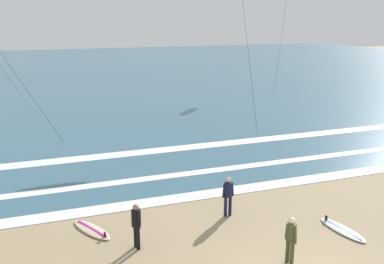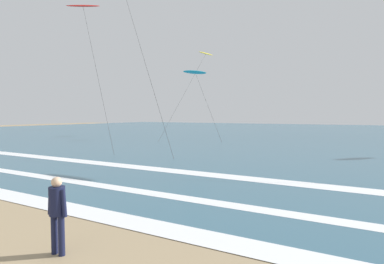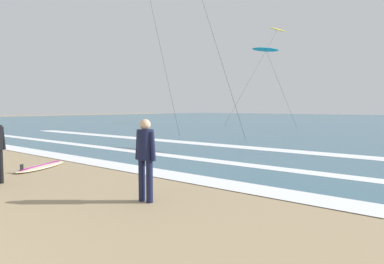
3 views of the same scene
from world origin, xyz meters
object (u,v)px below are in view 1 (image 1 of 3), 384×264
object	(u,v)px
surfer_left_far	(136,222)
surfer_foreground_main	(291,236)
surfboard_near_water	(342,230)
surfboard_right_spare	(92,230)
surfer_left_near	(228,193)

from	to	relation	value
surfer_left_far	surfer_foreground_main	bearing A→B (deg)	-30.62
surfer_left_far	surfboard_near_water	size ratio (longest dim) A/B	0.74
surfer_left_far	surfboard_right_spare	distance (m)	2.35
surfer_left_near	surfer_left_far	bearing A→B (deg)	-162.83
surfer_left_far	surfer_foreground_main	size ratio (longest dim) A/B	1.00
surfer_left_far	surfer_foreground_main	distance (m)	5.01
surfer_foreground_main	surfboard_near_water	size ratio (longest dim) A/B	0.74
surfer_foreground_main	surfboard_right_spare	distance (m)	7.11
surfboard_right_spare	surfer_left_near	bearing A→B (deg)	-5.92
surfer_left_near	surfboard_right_spare	xyz separation A→B (m)	(-5.17, 0.54, -0.91)
surfboard_near_water	surfboard_right_spare	xyz separation A→B (m)	(-8.60, 3.07, 0.00)
surfer_left_far	surfer_left_near	size ratio (longest dim) A/B	1.00
surfer_left_far	surfboard_near_water	distance (m)	7.48
surfer_left_far	surfboard_right_spare	bearing A→B (deg)	126.71
surfer_left_far	surfer_left_near	bearing A→B (deg)	17.17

